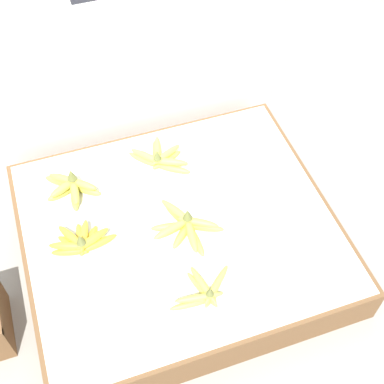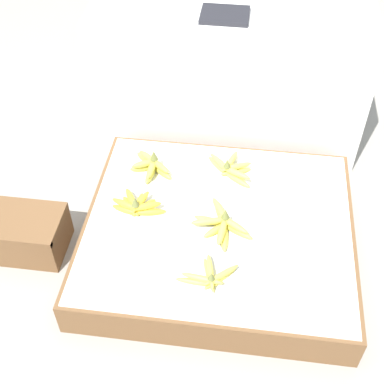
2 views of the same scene
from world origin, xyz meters
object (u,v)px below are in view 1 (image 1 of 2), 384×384
Objects in this scene: banana_bunch_middle_left at (81,242)px; banana_bunch_middle_midleft at (185,226)px; banana_bunch_back_left at (71,187)px; banana_bunch_back_midleft at (160,158)px; banana_bunch_front_midleft at (205,291)px.

banana_bunch_middle_midleft reaches higher than banana_bunch_middle_left.
banana_bunch_middle_left is at bearing -93.15° from banana_bunch_back_left.
banana_bunch_middle_midleft is at bearing -40.92° from banana_bunch_back_left.
banana_bunch_middle_midleft is at bearing -8.90° from banana_bunch_middle_left.
banana_bunch_middle_midleft is 0.47m from banana_bunch_back_left.
banana_bunch_back_midleft is (0.01, 0.35, -0.00)m from banana_bunch_middle_midleft.
banana_bunch_front_midleft is 0.99× the size of banana_bunch_middle_left.
banana_bunch_front_midleft is 0.61m from banana_bunch_back_midleft.
banana_bunch_back_midleft is at bearing 87.35° from banana_bunch_front_midleft.
banana_bunch_back_left is 0.96× the size of banana_bunch_back_midleft.
banana_bunch_middle_left reaches higher than banana_bunch_back_midleft.
banana_bunch_middle_midleft is (0.02, 0.27, 0.01)m from banana_bunch_front_midleft.
banana_bunch_middle_midleft is at bearing 85.76° from banana_bunch_front_midleft.
banana_bunch_back_left reaches higher than banana_bunch_front_midleft.
banana_bunch_middle_midleft is (0.37, -0.06, 0.00)m from banana_bunch_middle_left.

